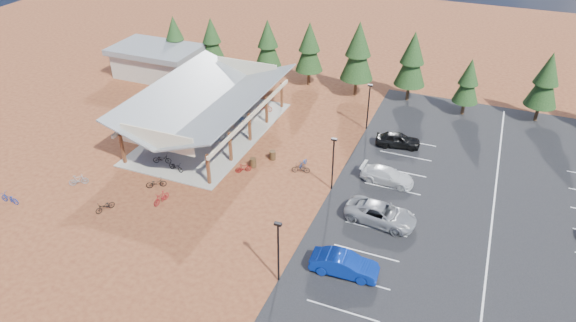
{
  "coord_description": "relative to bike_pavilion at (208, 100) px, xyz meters",
  "views": [
    {
      "loc": [
        15.44,
        -33.91,
        26.28
      ],
      "look_at": [
        1.19,
        1.12,
        2.53
      ],
      "focal_mm": 32.0,
      "sensor_mm": 36.0,
      "label": 1
    }
  ],
  "objects": [
    {
      "name": "bike_6",
      "position": [
        2.56,
        3.06,
        -3.29
      ],
      "size": [
        1.76,
        1.05,
        0.87
      ],
      "primitive_type": "imported",
      "rotation": [
        0.0,
        0.0,
        1.27
      ],
      "color": "navy",
      "rests_on": "concrete_pad"
    },
    {
      "name": "pine_6",
      "position": [
        24.1,
        14.47,
        0.2
      ],
      "size": [
        2.83,
        2.83,
        6.6
      ],
      "color": "#382314",
      "rests_on": "ground"
    },
    {
      "name": "asphalt_lot",
      "position": [
        28.5,
        -4.0,
        -3.8
      ],
      "size": [
        27.0,
        44.0,
        0.04
      ],
      "primitive_type": "cube",
      "color": "black",
      "rests_on": "ground"
    },
    {
      "name": "outbuilding",
      "position": [
        -14.0,
        11.0,
        -1.8
      ],
      "size": [
        11.0,
        7.0,
        3.9
      ],
      "color": "#ADA593",
      "rests_on": "ground"
    },
    {
      "name": "bike_14",
      "position": [
        11.37,
        -2.49,
        -3.43
      ],
      "size": [
        0.68,
        1.56,
        0.8
      ],
      "primitive_type": "imported",
      "rotation": [
        0.0,
        0.0,
        -0.11
      ],
      "color": "navy",
      "rests_on": "ground"
    },
    {
      "name": "bike_pavilion",
      "position": [
        0.0,
        0.0,
        0.0
      ],
      "size": [
        11.65,
        19.4,
        4.97
      ],
      "color": "#5E261B",
      "rests_on": "concrete_pad"
    },
    {
      "name": "pine_0",
      "position": [
        -13.03,
        14.22,
        0.53
      ],
      "size": [
        3.06,
        3.06,
        7.13
      ],
      "color": "#382314",
      "rests_on": "ground"
    },
    {
      "name": "bike_8",
      "position": [
        -1.47,
        -15.13,
        -3.37
      ],
      "size": [
        1.21,
        1.81,
        0.9
      ],
      "primitive_type": "imported",
      "rotation": [
        0.0,
        0.0,
        -0.4
      ],
      "color": "black",
      "rests_on": "ground"
    },
    {
      "name": "car_2",
      "position": [
        20.08,
        -7.95,
        -2.98
      ],
      "size": [
        5.98,
        3.19,
        1.6
      ],
      "primitive_type": "imported",
      "rotation": [
        0.0,
        0.0,
        1.48
      ],
      "color": "gray",
      "rests_on": "asphalt_lot"
    },
    {
      "name": "pine_2",
      "position": [
        -0.18,
        15.4,
        0.93
      ],
      "size": [
        3.34,
        3.34,
        7.78
      ],
      "color": "#382314",
      "rests_on": "ground"
    },
    {
      "name": "pine_1",
      "position": [
        -7.9,
        14.92,
        0.62
      ],
      "size": [
        3.12,
        3.12,
        7.28
      ],
      "color": "#382314",
      "rests_on": "ground"
    },
    {
      "name": "ground",
      "position": [
        10.0,
        -7.0,
        -3.82
      ],
      "size": [
        140.0,
        140.0,
        0.0
      ],
      "primitive_type": "plane",
      "color": "#5F2819",
      "rests_on": "ground"
    },
    {
      "name": "lamp_post_0",
      "position": [
        15.0,
        -17.0,
        -0.85
      ],
      "size": [
        0.5,
        0.25,
        5.14
      ],
      "color": "black",
      "rests_on": "ground"
    },
    {
      "name": "pine_5",
      "position": [
        17.62,
        15.85,
        1.27
      ],
      "size": [
        3.58,
        3.58,
        8.35
      ],
      "color": "#382314",
      "rests_on": "ground"
    },
    {
      "name": "lamp_post_1",
      "position": [
        15.0,
        -5.0,
        -0.85
      ],
      "size": [
        0.5,
        0.25,
        5.14
      ],
      "color": "black",
      "rests_on": "ground"
    },
    {
      "name": "bike_0",
      "position": [
        -1.21,
        -7.16,
        -3.25
      ],
      "size": [
        1.89,
        1.14,
        0.94
      ],
      "primitive_type": "imported",
      "rotation": [
        0.0,
        0.0,
        1.88
      ],
      "color": "black",
      "rests_on": "concrete_pad"
    },
    {
      "name": "bike_4",
      "position": [
        0.72,
        -7.79,
        -3.28
      ],
      "size": [
        1.77,
        0.91,
        0.88
      ],
      "primitive_type": "imported",
      "rotation": [
        0.0,
        0.0,
        1.37
      ],
      "color": "black",
      "rests_on": "concrete_pad"
    },
    {
      "name": "bike_12",
      "position": [
        0.49,
        -10.63,
        -3.36
      ],
      "size": [
        1.81,
        1.53,
        0.93
      ],
      "primitive_type": "imported",
      "rotation": [
        0.0,
        0.0,
        2.18
      ],
      "color": "black",
      "rests_on": "ground"
    },
    {
      "name": "bike_15",
      "position": [
        6.56,
        -5.51,
        -3.36
      ],
      "size": [
        1.47,
        1.28,
        0.92
      ],
      "primitive_type": "imported",
      "rotation": [
        0.0,
        0.0,
        2.23
      ],
      "color": "maroon",
      "rests_on": "ground"
    },
    {
      "name": "trash_bin_1",
      "position": [
        8.16,
        -2.39,
        -3.37
      ],
      "size": [
        0.6,
        0.6,
        0.9
      ],
      "primitive_type": "cylinder",
      "color": "#422D17",
      "rests_on": "ground"
    },
    {
      "name": "bike_2",
      "position": [
        -2.88,
        3.5,
        -3.28
      ],
      "size": [
        1.78,
        0.92,
        0.89
      ],
      "primitive_type": "imported",
      "rotation": [
        0.0,
        0.0,
        1.36
      ],
      "color": "navy",
      "rests_on": "concrete_pad"
    },
    {
      "name": "pine_4",
      "position": [
        11.52,
        14.83,
        1.71
      ],
      "size": [
        3.89,
        3.89,
        9.05
      ],
      "color": "#382314",
      "rests_on": "ground"
    },
    {
      "name": "car_1",
      "position": [
        19.04,
        -14.62,
        -2.98
      ],
      "size": [
        4.96,
        1.99,
        1.6
      ],
      "primitive_type": "imported",
      "rotation": [
        0.0,
        0.0,
        1.63
      ],
      "color": "navy",
      "rests_on": "asphalt_lot"
    },
    {
      "name": "bike_9",
      "position": [
        -6.17,
        -12.92,
        -3.32
      ],
      "size": [
        1.61,
        1.44,
        1.02
      ],
      "primitive_type": "imported",
      "rotation": [
        0.0,
        0.0,
        2.26
      ],
      "color": "gray",
      "rests_on": "ground"
    },
    {
      "name": "bike_16",
      "position": [
        11.53,
        -3.59,
        -3.38
      ],
      "size": [
        1.8,
        1.03,
        0.89
      ],
      "primitive_type": "imported",
      "rotation": [
        0.0,
        0.0,
        4.98
      ],
      "color": "black",
      "rests_on": "ground"
    },
    {
      "name": "bike_7",
      "position": [
        3.26,
        6.63,
        -3.18
      ],
      "size": [
        1.84,
        0.6,
        1.09
      ],
      "primitive_type": "imported",
      "rotation": [
        0.0,
        0.0,
        1.62
      ],
      "color": "maroon",
      "rests_on": "concrete_pad"
    },
    {
      "name": "bike_3",
      "position": [
        -0.73,
        7.01,
        -3.28
      ],
      "size": [
        1.52,
        0.75,
        0.88
      ],
      "primitive_type": "imported",
      "rotation": [
        0.0,
        0.0,
        1.81
      ],
      "color": "maroon",
      "rests_on": "concrete_pad"
    },
    {
      "name": "trash_bin_0",
      "position": [
        6.99,
        -4.31,
        -3.37
      ],
      "size": [
        0.6,
        0.6,
        0.9
      ],
      "primitive_type": "cylinder",
      "color": "#422D17",
      "rests_on": "ground"
    },
    {
      "name": "bike_5",
      "position": [
        2.11,
        -1.63,
        -3.19
      ],
      "size": [
        1.85,
        0.94,
        1.07
      ],
      "primitive_type": "imported",
      "rotation": [
        0.0,
        0.0,
        1.83
      ],
      "color": "gray",
      "rests_on": "concrete_pad"
    },
    {
      "name": "bike_1",
      "position": [
        -3.6,
        -0.95,
        -3.27
      ],
      "size": [
        1.55,
        0.6,
        0.91
      ],
      "primitive_type": "imported",
      "rotation": [
        0.0,
        0.0,
        1.46
      ],
      "color": "#9B9EA3",
      "rests_on": "concrete_pad"
    },
    {
      "name": "lamp_post_2",
      "position": [
        15.0,
        7.0,
        -0.85
      ],
      "size": [
        0.5,
        0.25,
        5.14
      ],
      "color": "black",
      "rests_on": "ground"
    },
    {
      "name": "car_4",
      "position": [
        18.84,
        4.57,
        -3.04
      ],
      "size": [
        4.63,
        2.5,
        1.5
      ],
      "primitive_type": "imported",
      "rotation": [
        0.0,
        0.0,
        1.74
      ],
      "color": "black",
      "rests_on": "asphalt_lot"
    },
    {
      "name": "pine_7",
      "position": [
        31.73,
        15.89,
        0.98
      ],
      "size": [
        3.38,
        3.38,
        7.86
      ],
      "color": "#382314",
      "rests_on": "ground"
    },
    {
      "name": "concrete_pad",
      "position": [
        0.0,
        0.0,
        -3.77
      ],
      "size": [
        10.6,
        18.6,
        0.1
      ],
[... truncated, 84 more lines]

